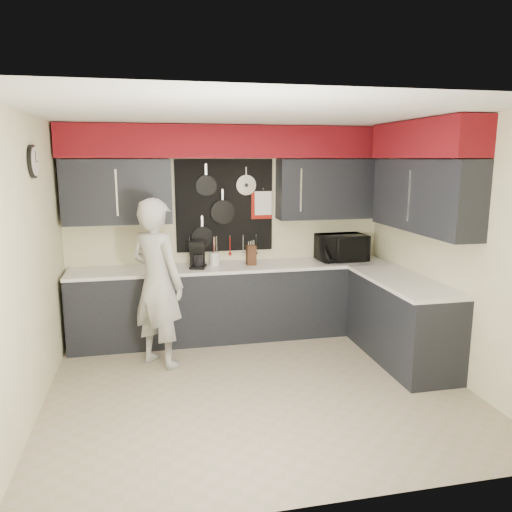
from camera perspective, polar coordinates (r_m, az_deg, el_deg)
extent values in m
plane|color=#A18F7D|center=(5.07, 0.22, -14.72)|extent=(4.00, 4.00, 0.00)
cube|color=#F5EBBD|center=(6.34, -3.15, 2.86)|extent=(4.00, 0.01, 2.60)
cube|color=black|center=(6.07, -15.56, 7.08)|extent=(1.24, 0.32, 0.75)
cube|color=black|center=(6.47, 8.40, 7.59)|extent=(1.34, 0.32, 0.75)
cube|color=#630B11|center=(6.11, -2.99, 12.89)|extent=(3.94, 0.36, 0.38)
cube|color=black|center=(6.29, -3.62, 5.76)|extent=(1.22, 0.03, 1.15)
cylinder|color=black|center=(6.20, -5.71, 8.02)|extent=(0.26, 0.04, 0.26)
cylinder|color=black|center=(6.25, -3.83, 5.04)|extent=(0.30, 0.04, 0.30)
cylinder|color=black|center=(6.26, -6.15, 2.15)|extent=(0.27, 0.04, 0.27)
cylinder|color=silver|center=(6.28, -1.14, 8.11)|extent=(0.25, 0.02, 0.25)
cube|color=maroon|center=(6.36, 0.63, 5.80)|extent=(0.26, 0.01, 0.34)
cube|color=white|center=(6.34, 0.83, 6.06)|extent=(0.22, 0.01, 0.30)
cylinder|color=silver|center=(6.28, -7.59, 1.12)|extent=(0.01, 0.01, 0.20)
cylinder|color=silver|center=(6.29, -6.05, 1.18)|extent=(0.01, 0.01, 0.20)
cylinder|color=silver|center=(6.31, -4.52, 1.24)|extent=(0.01, 0.01, 0.20)
cylinder|color=silver|center=(6.34, -2.99, 1.30)|extent=(0.01, 0.01, 0.20)
cylinder|color=silver|center=(6.37, -1.48, 1.35)|extent=(0.01, 0.01, 0.20)
cylinder|color=silver|center=(6.40, 0.01, 1.41)|extent=(0.01, 0.01, 0.20)
cube|color=#F5EBBD|center=(5.44, 21.25, 0.72)|extent=(0.01, 3.50, 2.60)
cube|color=black|center=(5.54, 18.58, 6.57)|extent=(0.32, 1.70, 0.75)
cube|color=#630B11|center=(5.52, 18.78, 12.52)|extent=(0.36, 1.70, 0.38)
cube|color=#F5EBBD|center=(4.66, -24.48, -1.15)|extent=(0.01, 3.50, 2.60)
cylinder|color=black|center=(4.96, -24.17, 9.82)|extent=(0.04, 0.30, 0.30)
cylinder|color=white|center=(4.96, -23.91, 9.84)|extent=(0.01, 0.26, 0.26)
cube|color=black|center=(6.24, -2.64, -5.36)|extent=(3.90, 0.60, 0.88)
cube|color=white|center=(6.12, -2.65, -1.26)|extent=(3.90, 0.63, 0.04)
cube|color=black|center=(5.78, 16.28, -7.17)|extent=(0.60, 1.60, 0.88)
cube|color=white|center=(5.65, 16.39, -2.74)|extent=(0.63, 1.60, 0.04)
cube|color=black|center=(6.13, -2.19, -9.53)|extent=(3.90, 0.06, 0.10)
imported|color=black|center=(6.47, 9.74, 0.96)|extent=(0.62, 0.44, 0.33)
cube|color=#351F11|center=(6.12, -0.57, 0.10)|extent=(0.12, 0.12, 0.24)
cylinder|color=white|center=(6.12, -4.78, -0.31)|extent=(0.12, 0.12, 0.16)
cube|color=black|center=(6.00, -6.62, -1.23)|extent=(0.23, 0.26, 0.03)
cube|color=black|center=(6.04, -6.73, 0.35)|extent=(0.19, 0.11, 0.30)
cube|color=black|center=(5.94, -6.68, 1.44)|extent=(0.23, 0.26, 0.06)
cylinder|color=black|center=(5.96, -6.62, -0.48)|extent=(0.11, 0.11, 0.14)
imported|color=#AFAFAD|center=(5.38, -11.21, -3.09)|extent=(0.78, 0.78, 1.82)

